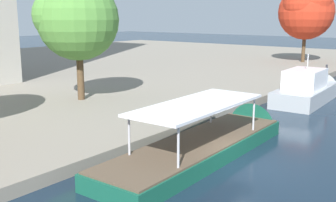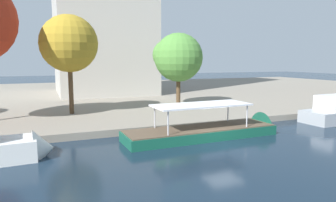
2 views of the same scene
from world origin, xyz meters
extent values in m
plane|color=#142333|center=(0.00, 0.00, 0.00)|extent=(220.00, 220.00, 0.00)
cube|color=gray|center=(0.00, 32.66, 0.29)|extent=(120.00, 55.00, 0.58)
cone|color=silver|center=(-11.59, 2.17, 0.47)|extent=(1.34, 2.48, 2.42)
cube|color=#14513D|center=(-0.41, 2.42, 0.17)|extent=(12.09, 3.40, 1.09)
cone|color=#14513D|center=(6.10, 2.57, 0.17)|extent=(1.46, 2.84, 2.81)
cube|color=brown|center=(-0.41, 2.42, 0.76)|extent=(11.85, 3.24, 0.08)
cylinder|color=#B2B2B7|center=(2.87, 3.75, 1.64)|extent=(0.10, 0.10, 1.68)
cylinder|color=#B2B2B7|center=(2.92, 1.25, 1.64)|extent=(0.10, 0.10, 1.68)
cylinder|color=#B2B2B7|center=(-3.74, 3.59, 1.64)|extent=(0.10, 0.10, 1.68)
cylinder|color=#B2B2B7|center=(-3.69, 1.10, 1.64)|extent=(0.10, 0.10, 1.68)
cube|color=silver|center=(-0.41, 2.42, 2.54)|extent=(7.52, 3.05, 0.12)
cylinder|color=#4C3823|center=(-8.88, 13.87, 3.00)|extent=(0.45, 0.45, 4.84)
sphere|color=olive|center=(-8.88, 13.87, 7.51)|extent=(5.60, 5.60, 5.60)
sphere|color=olive|center=(-8.13, 14.95, 6.77)|extent=(2.90, 2.90, 2.90)
sphere|color=olive|center=(-7.74, 14.94, 7.59)|extent=(2.72, 2.72, 2.72)
cylinder|color=#4C3823|center=(3.38, 15.03, 2.34)|extent=(0.49, 0.49, 3.52)
sphere|color=#4C8438|center=(3.38, 15.03, 6.23)|extent=(5.68, 5.68, 5.68)
sphere|color=#4C8438|center=(4.03, 14.65, 6.94)|extent=(3.53, 3.53, 3.53)
sphere|color=#4C8438|center=(2.26, 15.73, 6.53)|extent=(3.51, 3.51, 3.51)
camera|label=1|loc=(-15.67, -7.77, 6.54)|focal=43.99mm
camera|label=2|loc=(-11.40, -17.63, 5.87)|focal=32.49mm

